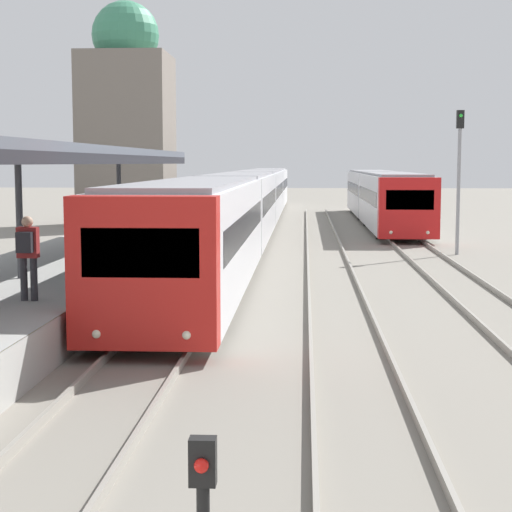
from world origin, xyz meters
TOP-DOWN VIEW (x-y plane):
  - platform_canopy at (-3.73, 15.96)m, footprint 4.00×26.93m
  - person_on_platform at (-2.52, 12.68)m, footprint 0.40×0.40m
  - train_near at (0.00, 41.67)m, footprint 2.70×61.07m
  - train_far at (7.45, 47.86)m, footprint 2.68×27.89m
  - signal_mast_far at (8.87, 30.20)m, footprint 0.28×0.29m
  - distant_domed_building at (-7.26, 45.06)m, footprint 4.91×4.91m

SIDE VIEW (x-z plane):
  - train_far at x=7.45m, z-range 0.17..3.25m
  - train_near at x=0.00m, z-range 0.17..3.30m
  - person_on_platform at x=-2.52m, z-range 1.05..2.71m
  - signal_mast_far at x=8.87m, z-range 0.68..6.30m
  - platform_canopy at x=-3.73m, z-range 2.33..5.43m
  - distant_domed_building at x=-7.26m, z-range -0.36..12.28m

